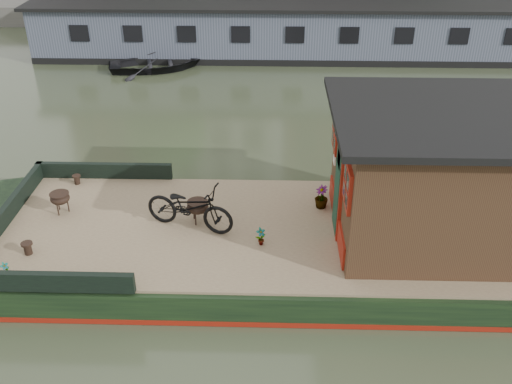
{
  "coord_description": "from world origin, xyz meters",
  "views": [
    {
      "loc": [
        -0.83,
        -9.07,
        6.72
      ],
      "look_at": [
        -1.11,
        0.5,
        1.16
      ],
      "focal_mm": 40.0,
      "sensor_mm": 36.0,
      "label": 1
    }
  ],
  "objects_px": {
    "cabin": "(439,174)",
    "brazier_front": "(61,203)",
    "bicycle": "(189,207)",
    "brazier_rear": "(198,211)",
    "potted_plant_a": "(261,237)",
    "dinghy": "(155,60)"
  },
  "relations": [
    {
      "from": "brazier_rear",
      "to": "dinghy",
      "type": "height_order",
      "value": "brazier_rear"
    },
    {
      "from": "cabin",
      "to": "brazier_rear",
      "type": "distance_m",
      "value": 4.52
    },
    {
      "from": "bicycle",
      "to": "brazier_rear",
      "type": "relative_size",
      "value": 3.86
    },
    {
      "from": "cabin",
      "to": "brazier_rear",
      "type": "xyz_separation_m",
      "value": [
        -4.41,
        0.2,
        -1.0
      ]
    },
    {
      "from": "bicycle",
      "to": "brazier_front",
      "type": "bearing_deg",
      "value": 97.48
    },
    {
      "from": "bicycle",
      "to": "cabin",
      "type": "bearing_deg",
      "value": -72.1
    },
    {
      "from": "brazier_rear",
      "to": "dinghy",
      "type": "distance_m",
      "value": 11.68
    },
    {
      "from": "cabin",
      "to": "brazier_front",
      "type": "distance_m",
      "value": 7.25
    },
    {
      "from": "cabin",
      "to": "potted_plant_a",
      "type": "bearing_deg",
      "value": -170.43
    },
    {
      "from": "cabin",
      "to": "brazier_rear",
      "type": "height_order",
      "value": "cabin"
    },
    {
      "from": "potted_plant_a",
      "to": "dinghy",
      "type": "height_order",
      "value": "potted_plant_a"
    },
    {
      "from": "potted_plant_a",
      "to": "brazier_front",
      "type": "xyz_separation_m",
      "value": [
        -3.99,
        1.0,
        0.04
      ]
    },
    {
      "from": "potted_plant_a",
      "to": "brazier_rear",
      "type": "bearing_deg",
      "value": 149.0
    },
    {
      "from": "bicycle",
      "to": "brazier_front",
      "type": "xyz_separation_m",
      "value": [
        -2.64,
        0.48,
        -0.24
      ]
    },
    {
      "from": "cabin",
      "to": "brazier_front",
      "type": "xyz_separation_m",
      "value": [
        -7.17,
        0.47,
        -1.01
      ]
    },
    {
      "from": "potted_plant_a",
      "to": "brazier_rear",
      "type": "relative_size",
      "value": 0.77
    },
    {
      "from": "potted_plant_a",
      "to": "brazier_front",
      "type": "distance_m",
      "value": 4.12
    },
    {
      "from": "bicycle",
      "to": "potted_plant_a",
      "type": "distance_m",
      "value": 1.48
    },
    {
      "from": "brazier_front",
      "to": "dinghy",
      "type": "relative_size",
      "value": 0.13
    },
    {
      "from": "potted_plant_a",
      "to": "brazier_front",
      "type": "bearing_deg",
      "value": 165.87
    },
    {
      "from": "bicycle",
      "to": "brazier_front",
      "type": "height_order",
      "value": "bicycle"
    },
    {
      "from": "brazier_front",
      "to": "dinghy",
      "type": "xyz_separation_m",
      "value": [
        -0.18,
        11.03,
        -0.52
      ]
    }
  ]
}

